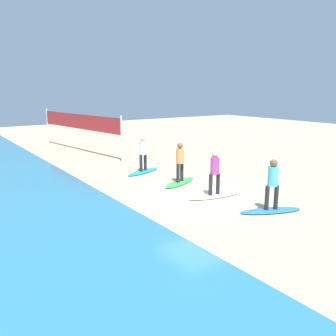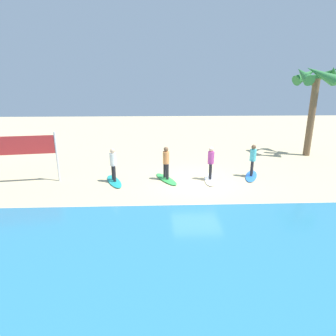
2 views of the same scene
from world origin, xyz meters
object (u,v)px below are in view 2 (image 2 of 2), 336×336
object	(u,v)px
surfer_blue	(253,158)
surfer_green	(166,160)
surfboard_white	(210,179)
surfer_teal	(113,162)
palm_tree	(316,83)
surfer_white	(211,160)
surfboard_teal	(114,181)
surfboard_blue	(251,176)
surfboard_green	(166,179)

from	to	relation	value
surfer_blue	surfer_green	xyz separation A→B (m)	(4.53, 0.33, 0.00)
surfboard_white	surfer_teal	size ratio (longest dim) A/B	1.28
palm_tree	surfer_teal	bearing A→B (deg)	22.15
surfer_teal	palm_tree	distance (m)	13.96
surfer_green	palm_tree	distance (m)	11.58
surfboard_white	surfer_white	xyz separation A→B (m)	(0.00, -0.00, 0.99)
surfboard_teal	surfer_green	bearing A→B (deg)	74.86
surfboard_white	surfer_green	xyz separation A→B (m)	(2.25, -0.09, 0.99)
surfboard_blue	surfboard_white	world-z (taller)	same
surfer_blue	surfer_green	size ratio (longest dim) A/B	1.00
surfer_white	palm_tree	size ratio (longest dim) A/B	0.27
surfboard_blue	surfer_white	bearing A→B (deg)	-57.28
surfer_blue	surfboard_green	bearing A→B (deg)	4.12
surfer_green	surfboard_white	bearing A→B (deg)	177.63
surfer_blue	surfboard_white	bearing A→B (deg)	10.43
surfer_blue	palm_tree	size ratio (longest dim) A/B	0.27
surfer_green	surfboard_teal	distance (m)	2.81
surfboard_teal	palm_tree	bearing A→B (deg)	91.75
surfer_white	surfer_teal	bearing A→B (deg)	1.73
surfboard_green	surfer_green	xyz separation A→B (m)	(0.00, 0.00, 0.99)
surfer_white	surfboard_green	xyz separation A→B (m)	(2.25, -0.09, -0.99)
surfboard_blue	surfboard_white	distance (m)	2.32
surfboard_blue	surfer_white	distance (m)	2.52
surfboard_white	surfer_white	world-z (taller)	surfer_white
surfer_white	palm_tree	bearing A→B (deg)	-147.02
surfboard_green	surfer_green	bearing A→B (deg)	-0.00
surfer_blue	surfer_green	distance (m)	4.54
surfer_blue	surfboard_white	distance (m)	2.52
surfer_white	surfboard_green	bearing A→B (deg)	-2.37
surfer_green	surfboard_blue	bearing A→B (deg)	-175.88
surfboard_blue	surfer_blue	world-z (taller)	surfer_blue
surfboard_blue	surfer_white	world-z (taller)	surfer_white
surfboard_blue	palm_tree	size ratio (longest dim) A/B	0.35
surfboard_teal	surfer_teal	size ratio (longest dim) A/B	1.28
surfboard_white	palm_tree	world-z (taller)	palm_tree
surfboard_blue	surfboard_teal	xyz separation A→B (m)	(7.15, 0.57, 0.00)
surfboard_white	surfboard_green	bearing A→B (deg)	-83.93
surfboard_blue	surfer_white	xyz separation A→B (m)	(2.28, 0.42, 0.99)
surfboard_teal	surfer_teal	world-z (taller)	surfer_teal
surfer_white	surfer_teal	distance (m)	4.87
surfboard_white	surfer_white	bearing A→B (deg)	-171.57
palm_tree	surfboard_green	bearing A→B (deg)	26.14
surfboard_blue	surfboard_white	size ratio (longest dim) A/B	1.00
surfer_blue	surfboard_blue	bearing A→B (deg)	0.00
surfer_blue	surfboard_white	size ratio (longest dim) A/B	0.78
surfboard_white	palm_tree	bearing A→B (deg)	131.41
surfboard_blue	surfer_white	size ratio (longest dim) A/B	1.28
surfer_blue	surfboard_green	distance (m)	4.65
surfer_white	surfer_green	bearing A→B (deg)	-2.37
surfboard_white	surfer_blue	bearing A→B (deg)	108.87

